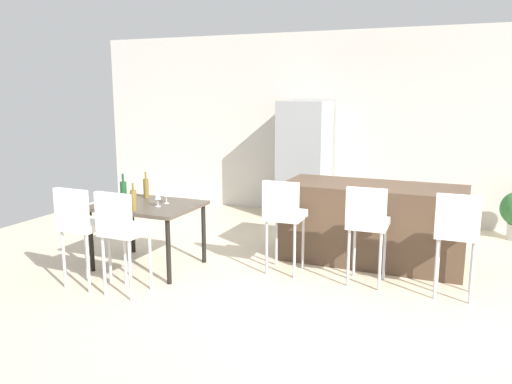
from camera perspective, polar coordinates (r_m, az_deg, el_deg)
ground_plane at (r=5.58m, az=7.49°, el=-10.01°), size 10.00×10.00×0.00m
back_wall at (r=8.25m, az=13.68°, el=6.97°), size 10.00×0.12×2.90m
kitchen_island at (r=6.28m, az=12.63°, el=-3.36°), size 2.08×0.87×0.92m
bar_chair_left at (r=5.67m, az=3.05°, el=-2.20°), size 0.41×0.41×1.05m
bar_chair_middle at (r=5.43m, az=12.10°, el=-3.02°), size 0.41×0.41×1.05m
bar_chair_right at (r=5.34m, az=21.18°, el=-3.78°), size 0.41×0.41×1.05m
dining_table at (r=6.01m, az=-11.79°, el=-1.99°), size 1.13×0.88×0.74m
dining_chair_near at (r=5.55m, az=-18.71°, el=-3.07°), size 0.41×0.41×1.05m
dining_chair_far at (r=5.23m, az=-14.54°, el=-3.69°), size 0.41×0.41×1.05m
wine_bottle_left at (r=5.67m, az=-13.28°, el=-0.84°), size 0.07×0.07×0.30m
wine_bottle_near at (r=6.30m, az=-14.33°, el=0.25°), size 0.07×0.07×0.30m
wine_bottle_corner at (r=6.31m, az=-11.96°, el=0.46°), size 0.06×0.06×0.31m
wine_glass_middle at (r=5.95m, az=-9.83°, el=-0.07°), size 0.07×0.07×0.17m
wine_glass_right at (r=5.80m, az=-10.73°, el=-0.39°), size 0.07×0.07×0.17m
refrigerator at (r=8.14m, az=5.31°, el=3.43°), size 0.72×0.68×1.84m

